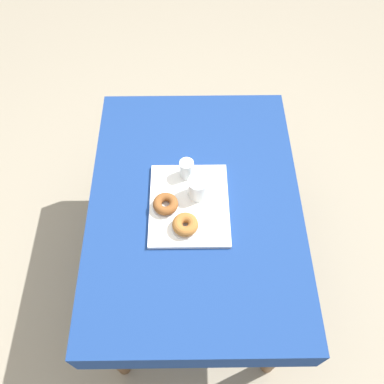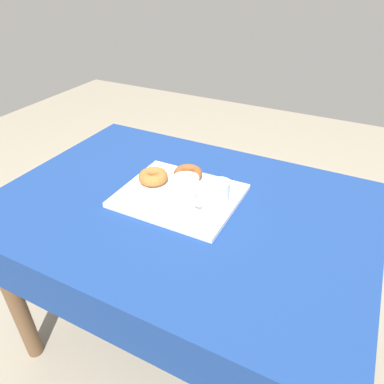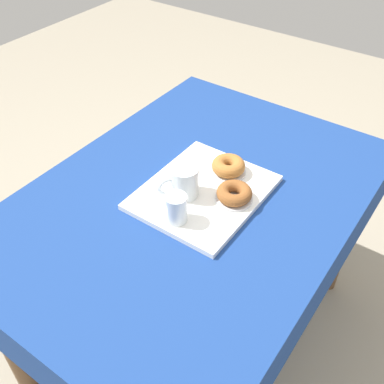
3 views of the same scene
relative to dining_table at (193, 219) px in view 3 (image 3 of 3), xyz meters
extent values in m
plane|color=gray|center=(0.00, 0.00, -0.63)|extent=(6.00, 6.00, 0.00)
cube|color=navy|center=(0.00, 0.00, 0.09)|extent=(1.26, 0.90, 0.03)
cube|color=navy|center=(0.00, -0.45, 0.00)|extent=(1.26, 0.01, 0.14)
cube|color=navy|center=(0.00, 0.45, 0.00)|extent=(1.26, 0.01, 0.14)
cube|color=navy|center=(-0.63, 0.00, 0.00)|extent=(0.01, 0.90, 0.14)
cube|color=navy|center=(0.63, 0.00, 0.00)|extent=(0.01, 0.90, 0.14)
cylinder|color=brown|center=(0.54, -0.36, -0.28)|extent=(0.06, 0.06, 0.71)
cylinder|color=brown|center=(-0.54, 0.36, -0.28)|extent=(0.06, 0.06, 0.71)
cylinder|color=brown|center=(0.54, 0.36, -0.28)|extent=(0.06, 0.06, 0.71)
cube|color=white|center=(0.02, -0.02, 0.11)|extent=(0.40, 0.33, 0.02)
cylinder|color=white|center=(-0.03, 0.01, 0.17)|extent=(0.09, 0.09, 0.10)
cylinder|color=#B27523|center=(-0.03, 0.01, 0.16)|extent=(0.07, 0.07, 0.07)
torus|color=white|center=(-0.08, 0.04, 0.17)|extent=(0.06, 0.04, 0.06)
cylinder|color=white|center=(-0.13, -0.03, 0.16)|extent=(0.06, 0.06, 0.09)
cylinder|color=silver|center=(-0.13, -0.03, 0.15)|extent=(0.05, 0.05, 0.05)
cylinder|color=silver|center=(0.13, -0.04, 0.12)|extent=(0.11, 0.11, 0.01)
torus|color=#A3662D|center=(0.13, -0.04, 0.15)|extent=(0.10, 0.10, 0.04)
cylinder|color=silver|center=(0.04, -0.12, 0.12)|extent=(0.11, 0.11, 0.01)
torus|color=brown|center=(0.04, -0.12, 0.15)|extent=(0.10, 0.10, 0.04)
camera|label=1|loc=(0.88, -0.02, 1.56)|focal=37.46mm
camera|label=2|loc=(-0.48, 0.87, 0.81)|focal=33.40mm
camera|label=3|loc=(-0.85, -0.60, 1.02)|focal=42.72mm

